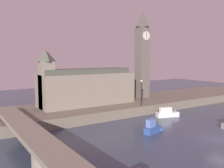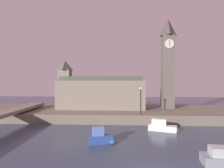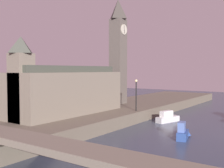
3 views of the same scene
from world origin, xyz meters
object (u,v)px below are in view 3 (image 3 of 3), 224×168
Objects in this scene: boat_ferry_white at (168,118)px; parliament_hall at (65,90)px; clock_tower at (118,50)px; streetlamp at (136,92)px; boat_tour_blue at (183,133)px.

parliament_hall is at bearing 136.35° from boat_ferry_white.
clock_tower reaches higher than boat_ferry_white.
streetlamp is 0.98× the size of boat_ferry_white.
clock_tower is 14.54m from boat_ferry_white.
parliament_hall reaches higher than boat_tour_blue.
parliament_hall is 15.22m from boat_tour_blue.
boat_tour_blue is (-11.03, -15.34, -9.65)m from clock_tower.
streetlamp is 5.68m from boat_ferry_white.
streetlamp is 1.35× the size of boat_tour_blue.
boat_tour_blue reaches higher than boat_ferry_white.
clock_tower is 3.93× the size of boat_ferry_white.
boat_ferry_white is (10.02, -9.56, -3.94)m from parliament_hall.
boat_tour_blue is at bearing -121.23° from streetlamp.
boat_ferry_white is 9.32m from boat_tour_blue.
boat_tour_blue is at bearing -147.50° from boat_ferry_white.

